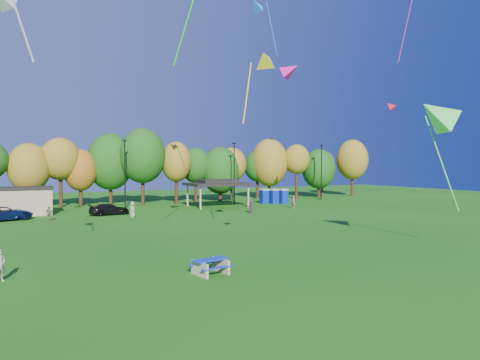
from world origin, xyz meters
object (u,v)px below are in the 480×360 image
car_c (5,214)px  car_d (109,209)px  picnic_table (210,265)px  porta_potties (274,196)px  kite_flyer (0,265)px

car_c → car_d: 10.58m
car_d → picnic_table: bearing=173.0°
porta_potties → picnic_table: (-24.53, -34.21, -0.63)m
car_d → kite_flyer: bearing=152.8°
car_c → porta_potties: bearing=-99.9°
porta_potties → kite_flyer: porta_potties is taller
porta_potties → car_c: bearing=-172.7°
porta_potties → picnic_table: bearing=-125.6°
porta_potties → car_c: size_ratio=0.70×
car_c → picnic_table: bearing=-177.4°
car_c → kite_flyer: bearing=164.6°
porta_potties → kite_flyer: size_ratio=2.27×
picnic_table → car_d: car_d is taller
picnic_table → kite_flyer: size_ratio=1.30×
porta_potties → kite_flyer: bearing=-138.0°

